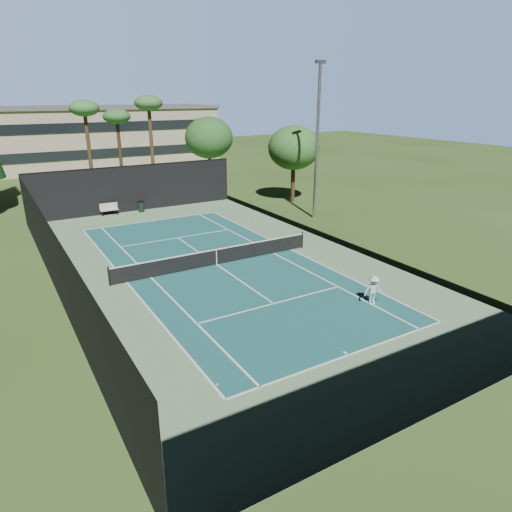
# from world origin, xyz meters

# --- Properties ---
(ground) EXTENTS (160.00, 160.00, 0.00)m
(ground) POSITION_xyz_m (0.00, 0.00, 0.00)
(ground) COLOR #34511E
(ground) RESTS_ON ground
(apron_slab) EXTENTS (18.00, 32.00, 0.01)m
(apron_slab) POSITION_xyz_m (0.00, 0.00, 0.01)
(apron_slab) COLOR #688E63
(apron_slab) RESTS_ON ground
(court_surface) EXTENTS (10.97, 23.77, 0.01)m
(court_surface) POSITION_xyz_m (0.00, 0.00, 0.01)
(court_surface) COLOR #1C5958
(court_surface) RESTS_ON ground
(court_lines) EXTENTS (11.07, 23.87, 0.01)m
(court_lines) POSITION_xyz_m (0.00, 0.00, 0.02)
(court_lines) COLOR white
(court_lines) RESTS_ON ground
(tennis_net) EXTENTS (12.90, 0.10, 1.10)m
(tennis_net) POSITION_xyz_m (0.00, 0.00, 0.56)
(tennis_net) COLOR black
(tennis_net) RESTS_ON ground
(fence) EXTENTS (18.04, 32.05, 4.03)m
(fence) POSITION_xyz_m (0.00, 0.06, 2.01)
(fence) COLOR black
(fence) RESTS_ON ground
(player) EXTENTS (1.08, 0.83, 1.48)m
(player) POSITION_xyz_m (4.19, -8.88, 0.74)
(player) COLOR silver
(player) RESTS_ON ground
(tennis_ball_a) EXTENTS (0.08, 0.08, 0.08)m
(tennis_ball_a) POSITION_xyz_m (-5.36, -10.99, 0.04)
(tennis_ball_a) COLOR #DBF337
(tennis_ball_a) RESTS_ON ground
(tennis_ball_b) EXTENTS (0.07, 0.07, 0.07)m
(tennis_ball_b) POSITION_xyz_m (-3.39, 2.37, 0.04)
(tennis_ball_b) COLOR #D0F638
(tennis_ball_b) RESTS_ON ground
(tennis_ball_c) EXTENTS (0.06, 0.06, 0.06)m
(tennis_ball_c) POSITION_xyz_m (1.86, 1.60, 0.03)
(tennis_ball_c) COLOR #D8E634
(tennis_ball_c) RESTS_ON ground
(tennis_ball_d) EXTENTS (0.06, 0.06, 0.06)m
(tennis_ball_d) POSITION_xyz_m (-6.52, 4.80, 0.03)
(tennis_ball_d) COLOR #B1CF2F
(tennis_ball_d) RESTS_ON ground
(park_bench) EXTENTS (1.50, 0.45, 1.02)m
(park_bench) POSITION_xyz_m (-2.55, 15.69, 0.55)
(park_bench) COLOR beige
(park_bench) RESTS_ON ground
(trash_bin) EXTENTS (0.56, 0.56, 0.95)m
(trash_bin) POSITION_xyz_m (0.15, 15.36, 0.48)
(trash_bin) COLOR black
(trash_bin) RESTS_ON ground
(palm_a) EXTENTS (2.80, 2.80, 9.32)m
(palm_a) POSITION_xyz_m (-2.00, 24.00, 8.19)
(palm_a) COLOR #49341F
(palm_a) RESTS_ON ground
(palm_b) EXTENTS (2.80, 2.80, 8.42)m
(palm_b) POSITION_xyz_m (1.50, 26.00, 7.36)
(palm_b) COLOR #3F291B
(palm_b) RESTS_ON ground
(palm_c) EXTENTS (2.80, 2.80, 9.77)m
(palm_c) POSITION_xyz_m (4.00, 23.00, 8.60)
(palm_c) COLOR #4F3722
(palm_c) RESTS_ON ground
(decid_tree_a) EXTENTS (5.12, 5.12, 7.62)m
(decid_tree_a) POSITION_xyz_m (10.00, 22.00, 5.42)
(decid_tree_a) COLOR #402E1B
(decid_tree_a) RESTS_ON ground
(decid_tree_b) EXTENTS (4.80, 4.80, 7.14)m
(decid_tree_b) POSITION_xyz_m (14.00, 12.00, 5.08)
(decid_tree_b) COLOR #48331F
(decid_tree_b) RESTS_ON ground
(campus_building) EXTENTS (40.50, 12.50, 8.30)m
(campus_building) POSITION_xyz_m (0.00, 45.98, 4.21)
(campus_building) COLOR #B7A98E
(campus_building) RESTS_ON ground
(light_pole) EXTENTS (0.90, 0.25, 12.22)m
(light_pole) POSITION_xyz_m (12.00, 6.00, 6.46)
(light_pole) COLOR #979A9F
(light_pole) RESTS_ON ground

